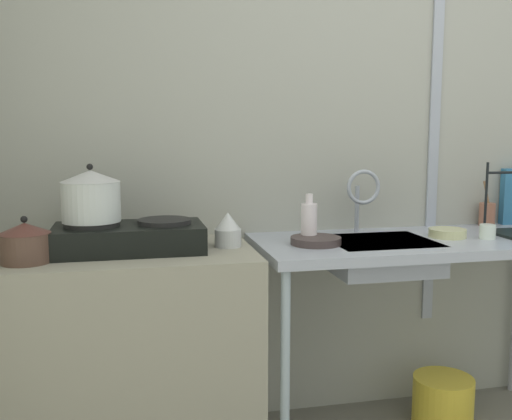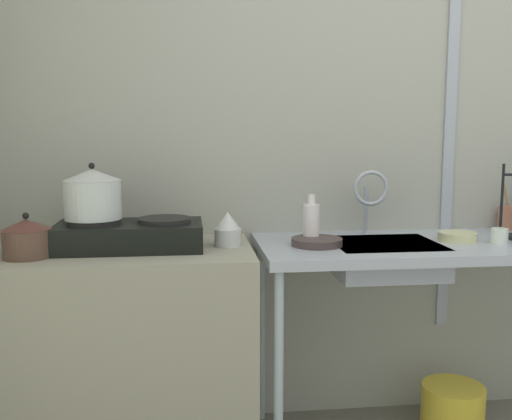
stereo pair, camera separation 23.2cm
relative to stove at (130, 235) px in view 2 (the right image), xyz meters
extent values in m
cube|color=#A2A398|center=(1.34, 0.34, 0.43)|extent=(4.82, 0.10, 2.71)
cube|color=#A1A9B8|center=(1.42, 0.29, 0.57)|extent=(0.05, 0.01, 2.17)
cube|color=gray|center=(-0.05, 0.00, -0.49)|extent=(1.04, 0.59, 0.86)
cube|color=#A1A9B8|center=(1.22, 0.00, -0.08)|extent=(1.43, 0.59, 0.04)
cylinder|color=#9AADB8|center=(0.55, -0.25, -0.51)|extent=(0.04, 0.04, 0.82)
cylinder|color=#9EADB4|center=(0.55, 0.25, -0.51)|extent=(0.04, 0.04, 0.82)
cube|color=black|center=(0.00, 0.00, 0.00)|extent=(0.56, 0.30, 0.10)
cylinder|color=black|center=(-0.13, 0.00, 0.05)|extent=(0.21, 0.21, 0.02)
cylinder|color=black|center=(0.13, 0.00, 0.05)|extent=(0.21, 0.21, 0.02)
cylinder|color=silver|center=(-0.13, 0.00, 0.14)|extent=(0.22, 0.22, 0.15)
cone|color=silver|center=(-0.13, 0.00, 0.24)|extent=(0.22, 0.22, 0.04)
sphere|color=black|center=(-0.13, 0.00, 0.27)|extent=(0.02, 0.02, 0.02)
cylinder|color=brown|center=(-0.35, -0.12, 0.00)|extent=(0.17, 0.17, 0.10)
cone|color=#572F28|center=(-0.35, -0.12, 0.07)|extent=(0.18, 0.18, 0.04)
sphere|color=black|center=(-0.35, -0.12, 0.10)|extent=(0.02, 0.02, 0.02)
cylinder|color=silver|center=(0.38, 0.01, -0.02)|extent=(0.11, 0.11, 0.07)
cone|color=silver|center=(0.38, 0.01, 0.05)|extent=(0.10, 0.10, 0.07)
cube|color=#A1A9B8|center=(1.03, 0.00, -0.12)|extent=(0.43, 0.38, 0.13)
cylinder|color=#A1A9B8|center=(1.01, 0.22, 0.05)|extent=(0.02, 0.02, 0.21)
torus|color=#A1A9B8|center=(1.01, 0.15, 0.15)|extent=(0.16, 0.02, 0.16)
cylinder|color=#3F3332|center=(0.74, -0.03, -0.04)|extent=(0.21, 0.21, 0.03)
cylinder|color=black|center=(1.58, 0.09, 0.10)|extent=(0.01, 0.01, 0.32)
cylinder|color=white|center=(1.49, -0.07, -0.02)|extent=(0.07, 0.07, 0.06)
cylinder|color=beige|center=(1.34, 0.00, -0.04)|extent=(0.16, 0.16, 0.04)
cylinder|color=silver|center=(0.73, 0.03, 0.02)|extent=(0.07, 0.07, 0.16)
cylinder|color=silver|center=(0.73, 0.03, 0.12)|extent=(0.03, 0.03, 0.04)
cylinder|color=#A1664F|center=(1.69, 0.24, 0.00)|extent=(0.08, 0.08, 0.11)
cylinder|color=olive|center=(1.69, 0.24, 0.07)|extent=(0.03, 0.06, 0.18)
cylinder|color=gold|center=(1.36, 0.01, -0.81)|extent=(0.27, 0.27, 0.22)
camera|label=1|loc=(-0.01, -2.24, 0.41)|focal=41.09mm
camera|label=2|loc=(0.22, -2.28, 0.41)|focal=41.09mm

